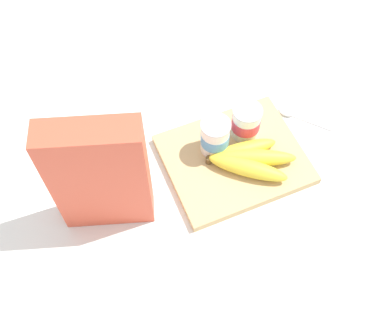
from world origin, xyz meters
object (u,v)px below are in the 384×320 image
(cutting_board, at_px, (234,159))
(yogurt_cup_front, at_px, (215,137))
(banana_bunch, at_px, (248,159))
(cereal_box, at_px, (100,177))
(spoon, at_px, (297,116))
(yogurt_cup_back, at_px, (246,122))

(cutting_board, distance_m, yogurt_cup_front, 0.07)
(yogurt_cup_front, height_order, banana_bunch, yogurt_cup_front)
(cereal_box, xyz_separation_m, yogurt_cup_front, (0.26, 0.05, -0.08))
(cereal_box, xyz_separation_m, spoon, (0.48, 0.07, -0.14))
(cutting_board, distance_m, yogurt_cup_back, 0.09)
(banana_bunch, bearing_deg, yogurt_cup_front, 128.14)
(cereal_box, height_order, banana_bunch, cereal_box)
(cutting_board, xyz_separation_m, yogurt_cup_back, (0.05, 0.05, 0.05))
(cereal_box, relative_size, spoon, 2.69)
(cutting_board, bearing_deg, spoon, 15.76)
(cereal_box, height_order, spoon, cereal_box)
(banana_bunch, xyz_separation_m, spoon, (0.17, 0.08, -0.03))
(banana_bunch, distance_m, spoon, 0.19)
(cereal_box, relative_size, banana_bunch, 1.54)
(spoon, bearing_deg, cutting_board, -164.24)
(yogurt_cup_front, relative_size, yogurt_cup_back, 1.10)
(spoon, bearing_deg, banana_bunch, -154.86)
(cutting_board, bearing_deg, yogurt_cup_front, 130.91)
(cereal_box, relative_size, yogurt_cup_back, 3.58)
(spoon, bearing_deg, yogurt_cup_back, -178.64)
(cutting_board, xyz_separation_m, spoon, (0.19, 0.05, -0.01))
(yogurt_cup_back, bearing_deg, yogurt_cup_front, -170.91)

